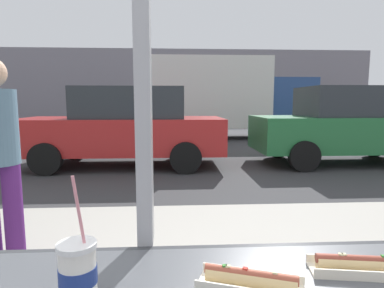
# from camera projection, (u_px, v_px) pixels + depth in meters

# --- Properties ---
(ground_plane) EXTENTS (60.00, 60.00, 0.00)m
(ground_plane) POSITION_uv_depth(u_px,v_px,m) (171.00, 153.00, 9.04)
(ground_plane) COLOR #38383A
(sidewalk_strip) EXTENTS (16.00, 2.80, 0.11)m
(sidewalk_strip) POSITION_uv_depth(u_px,v_px,m) (163.00, 265.00, 2.70)
(sidewalk_strip) COLOR #B2ADA3
(sidewalk_strip) RESTS_ON ground
(building_facade_far) EXTENTS (28.00, 1.20, 5.07)m
(building_facade_far) POSITION_uv_depth(u_px,v_px,m) (172.00, 87.00, 22.77)
(building_facade_far) COLOR gray
(building_facade_far) RESTS_ON ground
(soda_cup_right) EXTENTS (0.09, 0.09, 0.31)m
(soda_cup_right) POSITION_uv_depth(u_px,v_px,m) (78.00, 274.00, 0.73)
(soda_cup_right) COLOR white
(soda_cup_right) RESTS_ON window_counter
(hotdog_tray_near) EXTENTS (0.28, 0.18, 0.05)m
(hotdog_tray_near) POSITION_uv_depth(u_px,v_px,m) (250.00, 280.00, 0.80)
(hotdog_tray_near) COLOR silver
(hotdog_tray_near) RESTS_ON window_counter
(hotdog_tray_far) EXTENTS (0.25, 0.12, 0.05)m
(hotdog_tray_far) POSITION_uv_depth(u_px,v_px,m) (355.00, 265.00, 0.88)
(hotdog_tray_far) COLOR beige
(hotdog_tray_far) RESTS_ON window_counter
(parked_car_red) EXTENTS (4.41, 1.98, 1.74)m
(parked_car_red) POSITION_uv_depth(u_px,v_px,m) (125.00, 127.00, 7.14)
(parked_car_red) COLOR red
(parked_car_red) RESTS_ON ground
(parked_car_green) EXTENTS (4.11, 1.88, 1.77)m
(parked_car_green) POSITION_uv_depth(u_px,v_px,m) (346.00, 125.00, 7.43)
(parked_car_green) COLOR #236B38
(parked_car_green) RESTS_ON ground
(box_truck) EXTENTS (6.54, 2.44, 3.11)m
(box_truck) POSITION_uv_depth(u_px,v_px,m) (223.00, 96.00, 12.75)
(box_truck) COLOR silver
(box_truck) RESTS_ON ground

